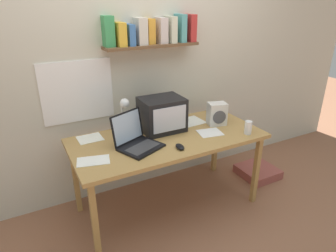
# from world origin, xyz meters

# --- Properties ---
(ground_plane) EXTENTS (12.00, 12.00, 0.00)m
(ground_plane) POSITION_xyz_m (0.00, 0.00, 0.00)
(ground_plane) COLOR #946147
(back_wall) EXTENTS (5.60, 0.24, 2.60)m
(back_wall) POSITION_xyz_m (-0.00, 0.53, 1.31)
(back_wall) COLOR beige
(back_wall) RESTS_ON ground_plane
(corner_desk) EXTENTS (1.67, 0.78, 0.74)m
(corner_desk) POSITION_xyz_m (0.00, 0.00, 0.68)
(corner_desk) COLOR #B08649
(corner_desk) RESTS_ON ground_plane
(crt_monitor) EXTENTS (0.38, 0.31, 0.30)m
(crt_monitor) POSITION_xyz_m (0.02, 0.15, 0.89)
(crt_monitor) COLOR black
(crt_monitor) RESTS_ON corner_desk
(laptop) EXTENTS (0.41, 0.40, 0.27)m
(laptop) POSITION_xyz_m (-0.32, -0.04, 0.80)
(laptop) COLOR black
(laptop) RESTS_ON corner_desk
(desk_lamp) EXTENTS (0.13, 0.15, 0.33)m
(desk_lamp) POSITION_xyz_m (-0.31, 0.24, 0.93)
(desk_lamp) COLOR white
(desk_lamp) RESTS_ON corner_desk
(juice_glass) EXTENTS (0.07, 0.07, 0.12)m
(juice_glass) POSITION_xyz_m (0.65, -0.28, 0.79)
(juice_glass) COLOR white
(juice_glass) RESTS_ON corner_desk
(space_heater) EXTENTS (0.19, 0.16, 0.21)m
(space_heater) POSITION_xyz_m (0.54, 0.03, 0.84)
(space_heater) COLOR silver
(space_heater) RESTS_ON corner_desk
(computer_mouse) EXTENTS (0.07, 0.11, 0.03)m
(computer_mouse) POSITION_xyz_m (-0.02, -0.24, 0.75)
(computer_mouse) COLOR black
(computer_mouse) RESTS_ON corner_desk
(open_notebook) EXTENTS (0.27, 0.20, 0.00)m
(open_notebook) POSITION_xyz_m (-0.69, -0.12, 0.74)
(open_notebook) COLOR white
(open_notebook) RESTS_ON corner_desk
(printed_handout) EXTENTS (0.21, 0.19, 0.00)m
(printed_handout) POSITION_xyz_m (-0.61, 0.28, 0.74)
(printed_handout) COLOR white
(printed_handout) RESTS_ON corner_desk
(loose_paper_near_monitor) EXTENTS (0.24, 0.21, 0.00)m
(loose_paper_near_monitor) POSITION_xyz_m (0.37, -0.11, 0.74)
(loose_paper_near_monitor) COLOR white
(loose_paper_near_monitor) RESTS_ON corner_desk
(loose_paper_near_laptop) EXTENTS (0.29, 0.23, 0.00)m
(loose_paper_near_laptop) POSITION_xyz_m (0.34, 0.20, 0.74)
(loose_paper_near_laptop) COLOR white
(loose_paper_near_laptop) RESTS_ON corner_desk
(floor_cushion) EXTENTS (0.39, 0.39, 0.09)m
(floor_cushion) POSITION_xyz_m (1.14, 0.00, 0.05)
(floor_cushion) COLOR #A15048
(floor_cushion) RESTS_ON ground_plane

